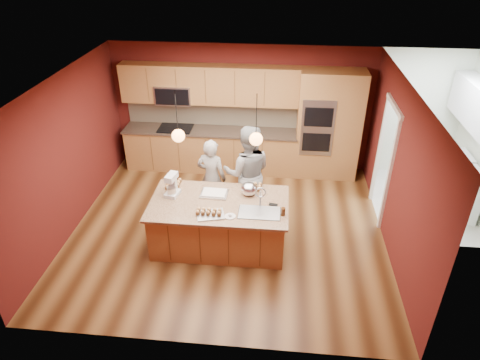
# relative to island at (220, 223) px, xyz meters

# --- Properties ---
(floor) EXTENTS (5.50, 5.50, 0.00)m
(floor) POSITION_rel_island_xyz_m (0.07, 0.41, -0.43)
(floor) COLOR #40230F
(floor) RESTS_ON ground
(ceiling) EXTENTS (5.50, 5.50, 0.00)m
(ceiling) POSITION_rel_island_xyz_m (0.07, 0.41, 2.27)
(ceiling) COLOR white
(ceiling) RESTS_ON ground
(wall_back) EXTENTS (5.50, 0.00, 5.50)m
(wall_back) POSITION_rel_island_xyz_m (0.07, 2.91, 0.92)
(wall_back) COLOR #4F1512
(wall_back) RESTS_ON ground
(wall_front) EXTENTS (5.50, 0.00, 5.50)m
(wall_front) POSITION_rel_island_xyz_m (0.07, -2.09, 0.92)
(wall_front) COLOR #4F1512
(wall_front) RESTS_ON ground
(wall_left) EXTENTS (0.00, 5.00, 5.00)m
(wall_left) POSITION_rel_island_xyz_m (-2.68, 0.41, 0.92)
(wall_left) COLOR #4F1512
(wall_left) RESTS_ON ground
(wall_right) EXTENTS (0.00, 5.00, 5.00)m
(wall_right) POSITION_rel_island_xyz_m (2.82, 0.41, 0.92)
(wall_right) COLOR #4F1512
(wall_right) RESTS_ON ground
(cabinet_run) EXTENTS (3.74, 0.64, 2.30)m
(cabinet_run) POSITION_rel_island_xyz_m (-0.61, 2.66, 0.56)
(cabinet_run) COLOR #9B6135
(cabinet_run) RESTS_ON floor
(oven_column) EXTENTS (1.30, 0.62, 2.30)m
(oven_column) POSITION_rel_island_xyz_m (1.92, 2.61, 0.72)
(oven_column) COLOR #9B6135
(oven_column) RESTS_ON floor
(doorway_trim) EXTENTS (0.08, 1.11, 2.20)m
(doorway_trim) POSITION_rel_island_xyz_m (2.80, 1.21, 0.62)
(doorway_trim) COLOR silver
(doorway_trim) RESTS_ON wall_right
(pendant_left) EXTENTS (0.20, 0.20, 0.80)m
(pendant_left) POSITION_rel_island_xyz_m (-0.60, 0.00, 1.58)
(pendant_left) COLOR black
(pendant_left) RESTS_ON ceiling
(pendant_right) EXTENTS (0.20, 0.20, 0.80)m
(pendant_right) POSITION_rel_island_xyz_m (0.57, 0.00, 1.58)
(pendant_right) COLOR black
(pendant_right) RESTS_ON ceiling
(island) EXTENTS (2.26, 1.27, 1.21)m
(island) POSITION_rel_island_xyz_m (0.00, 0.00, 0.00)
(island) COLOR #9B6135
(island) RESTS_ON floor
(person_left) EXTENTS (0.63, 0.49, 1.52)m
(person_left) POSITION_rel_island_xyz_m (-0.28, 0.89, 0.33)
(person_left) COLOR black
(person_left) RESTS_ON floor
(person_right) EXTENTS (0.94, 0.76, 1.81)m
(person_right) POSITION_rel_island_xyz_m (0.38, 0.89, 0.48)
(person_right) COLOR gray
(person_right) RESTS_ON floor
(stand_mixer) EXTENTS (0.25, 0.31, 0.39)m
(stand_mixer) POSITION_rel_island_xyz_m (-0.82, 0.17, 0.57)
(stand_mixer) COLOR silver
(stand_mixer) RESTS_ON island
(sheet_cake) EXTENTS (0.46, 0.35, 0.05)m
(sheet_cake) POSITION_rel_island_xyz_m (-0.13, 0.23, 0.43)
(sheet_cake) COLOR #B9BABF
(sheet_cake) RESTS_ON island
(cooling_rack) EXTENTS (0.49, 0.40, 0.02)m
(cooling_rack) POSITION_rel_island_xyz_m (-0.09, -0.36, 0.42)
(cooling_rack) COLOR #A2A4A9
(cooling_rack) RESTS_ON island
(mixing_bowl) EXTENTS (0.27, 0.27, 0.23)m
(mixing_bowl) POSITION_rel_island_xyz_m (0.45, 0.29, 0.51)
(mixing_bowl) COLOR silver
(mixing_bowl) RESTS_ON island
(plate) EXTENTS (0.17, 0.17, 0.01)m
(plate) POSITION_rel_island_xyz_m (0.22, -0.37, 0.41)
(plate) COLOR silver
(plate) RESTS_ON island
(tumbler) EXTENTS (0.07, 0.07, 0.14)m
(tumbler) POSITION_rel_island_xyz_m (1.03, -0.25, 0.47)
(tumbler) COLOR #3E200C
(tumbler) RESTS_ON island
(phone) EXTENTS (0.15, 0.10, 0.01)m
(phone) POSITION_rel_island_xyz_m (0.87, 0.02, 0.41)
(phone) COLOR black
(phone) RESTS_ON island
(cupcakes_left) EXTENTS (0.25, 0.34, 0.08)m
(cupcakes_left) POSITION_rel_island_xyz_m (-0.87, 0.45, 0.44)
(cupcakes_left) COLOR tan
(cupcakes_left) RESTS_ON island
(cupcakes_rack) EXTENTS (0.42, 0.17, 0.08)m
(cupcakes_rack) POSITION_rel_island_xyz_m (-0.12, -0.34, 0.46)
(cupcakes_rack) COLOR tan
(cupcakes_rack) RESTS_ON island
(cupcakes_right) EXTENTS (0.24, 0.24, 0.07)m
(cupcakes_right) POSITION_rel_island_xyz_m (0.54, 0.50, 0.44)
(cupcakes_right) COLOR tan
(cupcakes_right) RESTS_ON island
(washer) EXTENTS (0.60, 0.62, 0.96)m
(washer) POSITION_rel_island_xyz_m (4.25, 1.23, 0.05)
(washer) COLOR silver
(washer) RESTS_ON floor
(dryer) EXTENTS (0.61, 0.62, 0.96)m
(dryer) POSITION_rel_island_xyz_m (4.28, 1.91, 0.05)
(dryer) COLOR silver
(dryer) RESTS_ON floor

